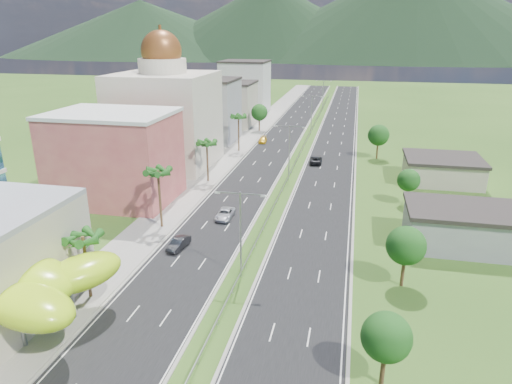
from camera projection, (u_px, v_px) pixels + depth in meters
The scene contains 31 objects.
ground at pixel (218, 325), 46.56m from camera, with size 500.00×500.00×0.00m, color #2D5119.
road_left at pixel (283, 136), 130.99m from camera, with size 11.00×260.00×0.04m, color black.
road_right at pixel (336, 138), 128.00m from camera, with size 11.00×260.00×0.04m, color black.
sidewalk_left at pixel (251, 134), 132.87m from camera, with size 7.00×260.00×0.12m, color gray.
median_guardrail at pixel (302, 150), 112.70m from camera, with size 0.10×216.06×0.76m.
streetlight_median_b at pixel (241, 226), 53.52m from camera, with size 6.04×0.25×11.00m.
streetlight_median_c at pixel (289, 147), 90.39m from camera, with size 6.04×0.25×11.00m.
streetlight_median_d at pixel (312, 110), 131.86m from camera, with size 6.04×0.25×11.00m.
streetlight_median_e at pixel (323, 91), 173.34m from camera, with size 6.04×0.25×11.00m.
lime_canopy at pixel (11, 281), 45.19m from camera, with size 18.00×15.00×7.40m.
pink_shophouse at pixel (115, 158), 79.13m from camera, with size 20.00×15.00×15.00m, color #B54A4D.
domed_building at pixel (166, 114), 99.04m from camera, with size 20.00×20.00×28.70m.
midrise_grey at pixel (206, 111), 123.00m from camera, with size 16.00×15.00×16.00m, color gray.
midrise_beige at pixel (228, 105), 143.77m from camera, with size 16.00×15.00×13.00m, color #AEA78F.
midrise_white at pixel (245, 88), 164.14m from camera, with size 16.00×15.00×18.00m, color silver.
shed_near at pixel (463, 229), 63.19m from camera, with size 15.00×10.00×5.00m, color gray.
shed_far at pixel (442, 171), 90.54m from camera, with size 14.00×12.00×4.40m, color #AEA78F.
palm_tree_b at pixel (83, 240), 49.13m from camera, with size 3.60×3.60×8.10m.
palm_tree_c at pixel (158, 174), 67.09m from camera, with size 3.60×3.60×9.60m.
palm_tree_d at pixel (207, 145), 88.60m from camera, with size 3.60×3.60×8.60m.
palm_tree_e at pixel (238, 118), 111.39m from camera, with size 3.60×3.60×9.40m.
leafy_tree_lfar at pixel (259, 112), 135.34m from camera, with size 4.90×4.90×8.05m.
leafy_tree_ra at pixel (386, 337), 37.17m from camera, with size 4.20×4.20×6.90m.
leafy_tree_rb at pixel (406, 246), 52.11m from camera, with size 4.55×4.55×7.47m.
leafy_tree_rc at pixel (409, 180), 77.58m from camera, with size 3.85×3.85×6.33m.
leafy_tree_rd at pixel (379, 135), 105.63m from camera, with size 4.90×4.90×8.05m.
mountain_ridge at pixel (408, 62), 449.33m from camera, with size 860.00×140.00×90.00m, color black, non-canonical shape.
car_dark_left at pixel (179, 243), 62.69m from camera, with size 1.57×4.50×1.48m, color black.
car_silver_mid_left at pixel (225, 214), 72.84m from camera, with size 2.43×5.27×1.46m, color #B0B2B9.
car_yellow_far_left at pixel (263, 140), 122.55m from camera, with size 2.00×4.93×1.43m, color gold.
car_dark_far_right at pixel (316, 160), 103.19m from camera, with size 2.63×5.70×1.58m, color black.
Camera 1 is at (12.16, -37.65, 28.34)m, focal length 32.00 mm.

